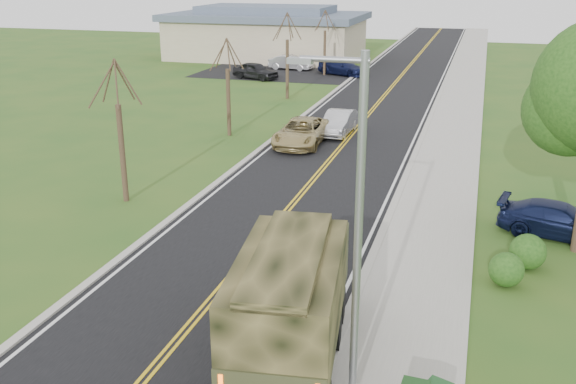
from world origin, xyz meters
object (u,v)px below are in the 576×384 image
at_px(pickup_navy, 559,220).
at_px(sedan_silver, 339,123).
at_px(suv_champagne, 302,132).
at_px(military_truck, 292,294).

bearing_deg(pickup_navy, sedan_silver, 52.21).
bearing_deg(suv_champagne, military_truck, -76.11).
distance_m(suv_champagne, pickup_navy, 16.16).
relative_size(suv_champagne, pickup_navy, 1.20).
relative_size(military_truck, sedan_silver, 1.63).
bearing_deg(sedan_silver, pickup_navy, -46.75).
height_order(sedan_silver, pickup_navy, sedan_silver).
distance_m(military_truck, suv_champagne, 21.30).
bearing_deg(suv_champagne, pickup_navy, -39.12).
bearing_deg(military_truck, suv_champagne, 97.22).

